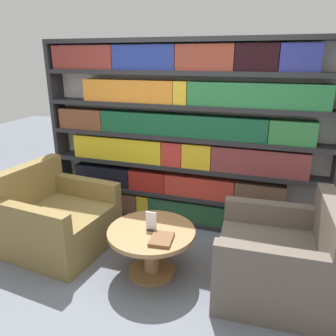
# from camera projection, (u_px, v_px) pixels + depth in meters

# --- Properties ---
(ground_plane) EXTENTS (14.00, 14.00, 0.00)m
(ground_plane) POSITION_uv_depth(u_px,v_px,m) (142.00, 281.00, 3.00)
(ground_plane) COLOR slate
(bookshelf) EXTENTS (3.33, 0.30, 2.14)m
(bookshelf) POSITION_uv_depth(u_px,v_px,m) (181.00, 137.00, 3.78)
(bookshelf) COLOR silver
(bookshelf) RESTS_ON ground_plane
(armchair_left) EXTENTS (1.02, 1.02, 0.87)m
(armchair_left) POSITION_uv_depth(u_px,v_px,m) (57.00, 221.00, 3.46)
(armchair_left) COLOR olive
(armchair_left) RESTS_ON ground_plane
(armchair_right) EXTENTS (0.99, 0.98, 0.87)m
(armchair_right) POSITION_uv_depth(u_px,v_px,m) (279.00, 261.00, 2.78)
(armchair_right) COLOR brown
(armchair_right) RESTS_ON ground_plane
(coffee_table) EXTENTS (0.80, 0.80, 0.46)m
(coffee_table) POSITION_uv_depth(u_px,v_px,m) (152.00, 242.00, 3.01)
(coffee_table) COLOR olive
(coffee_table) RESTS_ON ground_plane
(table_sign) EXTENTS (0.10, 0.06, 0.18)m
(table_sign) POSITION_uv_depth(u_px,v_px,m) (151.00, 222.00, 2.94)
(table_sign) COLOR black
(table_sign) RESTS_ON coffee_table
(stray_book) EXTENTS (0.21, 0.26, 0.03)m
(stray_book) POSITION_uv_depth(u_px,v_px,m) (161.00, 240.00, 2.78)
(stray_book) COLOR brown
(stray_book) RESTS_ON coffee_table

